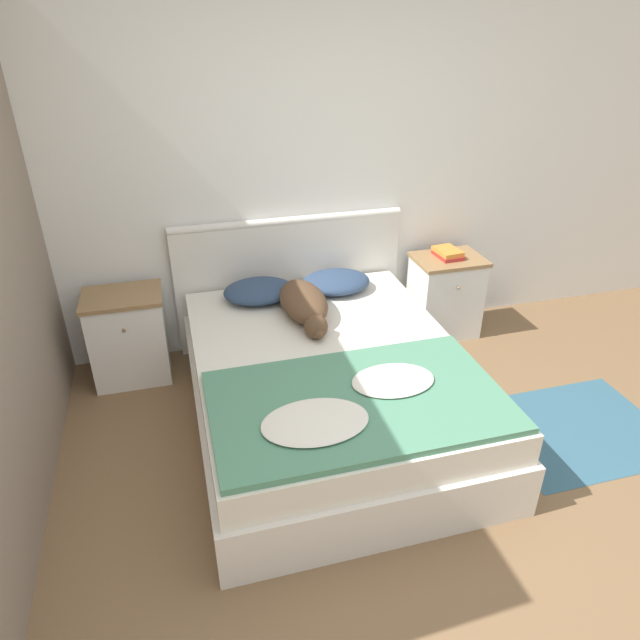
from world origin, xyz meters
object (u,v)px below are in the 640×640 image
nightstand_right (445,296)px  pillow_left (259,291)px  pillow_right (336,282)px  book_stack (448,253)px  bed (329,387)px  nightstand_left (129,336)px  dog (305,303)px

nightstand_right → pillow_left: bearing=-178.0°
pillow_right → book_stack: book_stack is taller
book_stack → nightstand_right: bearing=-75.6°
bed → book_stack: book_stack is taller
nightstand_right → book_stack: (-0.01, 0.02, 0.34)m
pillow_right → pillow_left: bearing=180.0°
nightstand_left → pillow_left: 0.93m
nightstand_left → book_stack: book_stack is taller
pillow_right → book_stack: (0.89, 0.07, 0.09)m
pillow_left → pillow_right: 0.55m
bed → nightstand_right: size_ratio=3.22×
bed → pillow_left: (-0.27, 0.78, 0.32)m
nightstand_right → pillow_left: nightstand_right is taller
nightstand_left → pillow_right: size_ratio=1.30×
dog → book_stack: (1.20, 0.38, 0.07)m
nightstand_left → pillow_right: 1.47m
nightstand_left → nightstand_right: bearing=0.0°
bed → nightstand_right: (1.17, 0.83, 0.07)m
nightstand_left → pillow_left: (0.90, -0.05, 0.25)m
bed → book_stack: bearing=36.1°
nightstand_left → nightstand_right: same height
nightstand_right → nightstand_left: bearing=180.0°
pillow_left → pillow_right: same height
nightstand_left → dog: size_ratio=0.80×
pillow_left → pillow_right: bearing=0.0°
dog → book_stack: book_stack is taller
pillow_right → dog: 0.43m
pillow_left → dog: bearing=-51.7°
nightstand_left → pillow_left: nightstand_left is taller
bed → nightstand_right: bearing=35.3°
pillow_left → nightstand_left: bearing=176.8°
nightstand_left → dog: (1.14, -0.36, 0.27)m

